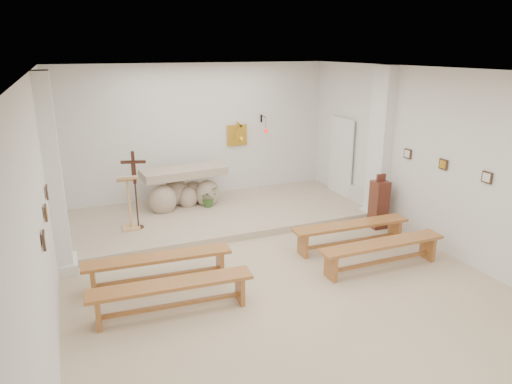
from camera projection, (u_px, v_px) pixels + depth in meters
name	position (u px, v px, depth m)	size (l,w,h in m)	color
ground	(282.00, 284.00, 7.74)	(7.00, 10.00, 0.00)	#C7B490
wall_left	(43.00, 216.00, 5.93)	(0.02, 10.00, 3.50)	silver
wall_right	(452.00, 165.00, 8.50)	(0.02, 10.00, 3.50)	silver
wall_back	(198.00, 134.00, 11.60)	(7.00, 0.02, 3.50)	silver
ceiling	(287.00, 72.00, 6.69)	(7.00, 10.00, 0.02)	silver
sanctuary_platform	(218.00, 214.00, 10.80)	(6.98, 3.00, 0.15)	#BDAB91
pilaster_left	(54.00, 177.00, 7.73)	(0.26, 0.55, 3.50)	white
pilaster_right	(380.00, 146.00, 10.22)	(0.26, 0.55, 3.50)	white
gold_wall_relief	(237.00, 135.00, 11.99)	(0.55, 0.04, 0.55)	gold
sanctuary_lamp	(265.00, 129.00, 11.98)	(0.11, 0.36, 0.44)	black
station_frame_left_front	(44.00, 240.00, 5.24)	(0.03, 0.20, 0.20)	#3B261A
station_frame_left_mid	(46.00, 213.00, 6.12)	(0.03, 0.20, 0.20)	#3B261A
station_frame_left_rear	(47.00, 192.00, 7.00)	(0.03, 0.20, 0.20)	#3B261A
station_frame_right_front	(487.00, 177.00, 7.80)	(0.03, 0.20, 0.20)	#3B261A
station_frame_right_mid	(443.00, 164.00, 8.68)	(0.03, 0.20, 0.20)	#3B261A
station_frame_right_rear	(408.00, 154.00, 9.56)	(0.03, 0.20, 0.20)	#3B261A
radiator_left	(61.00, 242.00, 8.77)	(0.10, 0.85, 0.52)	silver
radiator_right	(359.00, 199.00, 11.30)	(0.10, 0.85, 0.52)	silver
altar	(184.00, 190.00, 11.06)	(2.06, 0.96, 1.03)	tan
lectern	(129.00, 202.00, 9.56)	(0.46, 0.40, 1.21)	#DDB36B
crucifix_stand	(135.00, 184.00, 9.50)	(0.50, 0.22, 1.68)	#3A1C12
potted_plant	(208.00, 196.00, 11.06)	(0.45, 0.39, 0.50)	#386126
donation_pedestal	(379.00, 204.00, 10.06)	(0.34, 0.34, 1.24)	#552818
bench_left_front	(159.00, 263.00, 7.65)	(2.47, 0.57, 0.52)	#A56430
bench_right_front	(351.00, 230.00, 9.06)	(2.46, 0.50, 0.52)	#A56430
bench_left_second	(172.00, 290.00, 6.78)	(2.47, 0.56, 0.52)	#A56430
bench_right_second	(382.00, 249.00, 8.20)	(2.45, 0.42, 0.52)	#A56430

